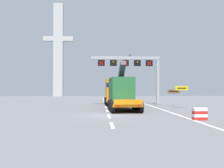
% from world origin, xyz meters
% --- Properties ---
extents(ground, '(112.00, 112.00, 0.00)m').
position_xyz_m(ground, '(0.00, 0.00, 0.00)').
color(ground, '#5B5B60').
extents(lane_markings, '(0.20, 48.20, 0.01)m').
position_xyz_m(lane_markings, '(0.11, 16.80, 0.01)').
color(lane_markings, silver).
rests_on(lane_markings, ground).
extents(edge_line_right, '(0.20, 63.00, 0.01)m').
position_xyz_m(edge_line_right, '(6.20, 12.00, 0.01)').
color(edge_line_right, silver).
rests_on(edge_line_right, ground).
extents(overhead_lane_gantry, '(10.18, 0.90, 7.33)m').
position_xyz_m(overhead_lane_gantry, '(4.41, 14.14, 5.63)').
color(overhead_lane_gantry, '#9EA0A5').
rests_on(overhead_lane_gantry, ground).
extents(heavy_haul_truck_orange, '(3.44, 14.13, 5.30)m').
position_xyz_m(heavy_haul_truck_orange, '(1.65, 8.97, 1.99)').
color(heavy_haul_truck_orange, orange).
rests_on(heavy_haul_truck_orange, ground).
extents(exit_sign_yellow, '(1.56, 0.15, 2.62)m').
position_xyz_m(exit_sign_yellow, '(9.15, 7.50, 2.00)').
color(exit_sign_yellow, '#9EA0A5').
rests_on(exit_sign_yellow, ground).
extents(tourist_info_sign_brown, '(1.59, 0.15, 2.21)m').
position_xyz_m(tourist_info_sign_brown, '(8.96, 10.07, 1.69)').
color(tourist_info_sign_brown, '#9EA0A5').
rests_on(tourist_info_sign_brown, ground).
extents(crash_barrier_striped, '(1.01, 0.53, 0.90)m').
position_xyz_m(crash_barrier_striped, '(6.71, -3.68, 0.45)').
color(crash_barrier_striped, red).
rests_on(crash_barrier_striped, ground).
extents(bridge_pylon_distant, '(9.00, 2.00, 28.18)m').
position_xyz_m(bridge_pylon_distant, '(-13.22, 53.86, 14.47)').
color(bridge_pylon_distant, '#B7B7B2').
rests_on(bridge_pylon_distant, ground).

